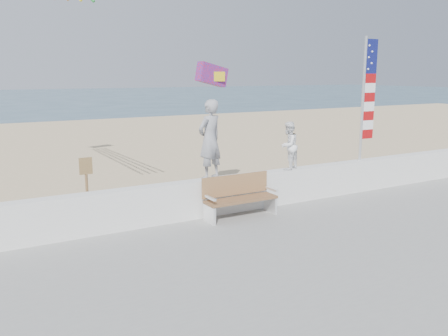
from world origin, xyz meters
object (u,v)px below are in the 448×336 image
Objects in this scene: adult at (210,140)px; bench at (239,196)px; flag at (366,94)px; child at (288,146)px.

bench is (0.54, -0.45, -1.34)m from adult.
adult is at bearing 180.00° from flag.
flag is at bearing 155.08° from child.
adult is 2.34m from child.
bench is at bearing 120.18° from adult.
adult reaches higher than child.
adult is 1.50× the size of child.
adult is at bearing 139.98° from bench.
flag is (2.71, -0.00, 1.28)m from child.
child is 0.70× the size of bench.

